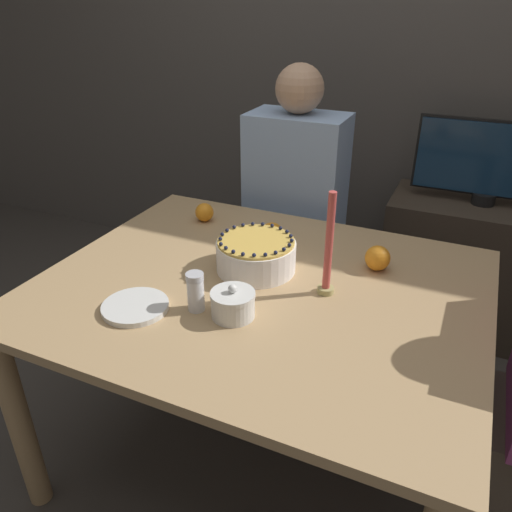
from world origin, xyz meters
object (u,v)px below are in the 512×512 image
at_px(cake, 256,255).
at_px(tv_monitor, 492,161).
at_px(sugar_shaker, 196,292).
at_px(person_man_blue_shirt, 294,233).
at_px(sugar_bowl, 232,304).
at_px(candle, 328,253).

xyz_separation_m(cake, tv_monitor, (0.63, 1.08, 0.08)).
bearing_deg(sugar_shaker, person_man_blue_shirt, 93.29).
height_order(sugar_shaker, person_man_blue_shirt, person_man_blue_shirt).
xyz_separation_m(sugar_bowl, sugar_shaker, (-0.10, -0.01, 0.02)).
height_order(sugar_bowl, candle, candle).
relative_size(cake, person_man_blue_shirt, 0.20).
bearing_deg(person_man_blue_shirt, candle, 116.80).
bearing_deg(cake, person_man_blue_shirt, 99.50).
bearing_deg(candle, tv_monitor, 70.79).
bearing_deg(sugar_bowl, candle, 48.08).
xyz_separation_m(sugar_shaker, candle, (0.30, 0.23, 0.07)).
height_order(cake, person_man_blue_shirt, person_man_blue_shirt).
bearing_deg(tv_monitor, sugar_bowl, -113.62).
bearing_deg(tv_monitor, cake, -120.39).
relative_size(sugar_bowl, candle, 0.39).
xyz_separation_m(cake, sugar_bowl, (0.05, -0.26, -0.01)).
xyz_separation_m(sugar_shaker, person_man_blue_shirt, (-0.05, 0.92, -0.23)).
bearing_deg(candle, person_man_blue_shirt, 116.80).
xyz_separation_m(sugar_shaker, tv_monitor, (0.69, 1.35, 0.07)).
distance_m(cake, tv_monitor, 1.25).
bearing_deg(person_man_blue_shirt, sugar_shaker, 93.29).
distance_m(sugar_bowl, person_man_blue_shirt, 0.95).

